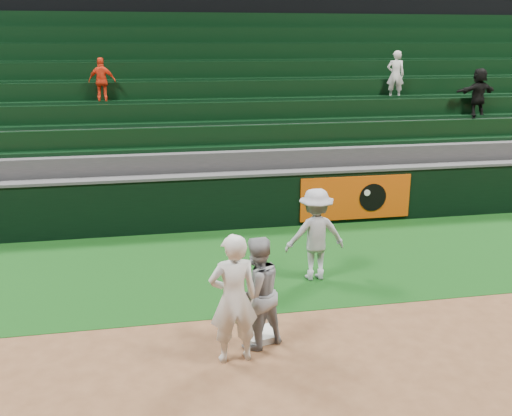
{
  "coord_description": "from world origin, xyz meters",
  "views": [
    {
      "loc": [
        -1.57,
        -6.85,
        4.05
      ],
      "look_at": [
        0.17,
        2.3,
        1.3
      ],
      "focal_mm": 40.0,
      "sensor_mm": 36.0,
      "label": 1
    }
  ],
  "objects_px": {
    "first_base": "(261,335)",
    "base_coach": "(315,234)",
    "baserunner": "(256,292)",
    "first_baseman": "(233,299)"
  },
  "relations": [
    {
      "from": "first_base",
      "to": "base_coach",
      "type": "xyz_separation_m",
      "value": [
        1.34,
        1.89,
        0.77
      ]
    },
    {
      "from": "first_base",
      "to": "baserunner",
      "type": "relative_size",
      "value": 0.27
    },
    {
      "from": "baserunner",
      "to": "base_coach",
      "type": "distance_m",
      "value": 2.51
    },
    {
      "from": "first_baseman",
      "to": "base_coach",
      "type": "height_order",
      "value": "first_baseman"
    },
    {
      "from": "first_base",
      "to": "baserunner",
      "type": "xyz_separation_m",
      "value": [
        -0.09,
        -0.16,
        0.74
      ]
    },
    {
      "from": "first_base",
      "to": "base_coach",
      "type": "relative_size",
      "value": 0.26
    },
    {
      "from": "baserunner",
      "to": "first_baseman",
      "type": "bearing_deg",
      "value": 15.6
    },
    {
      "from": "first_base",
      "to": "baserunner",
      "type": "height_order",
      "value": "baserunner"
    },
    {
      "from": "first_base",
      "to": "baserunner",
      "type": "distance_m",
      "value": 0.76
    },
    {
      "from": "baserunner",
      "to": "base_coach",
      "type": "relative_size",
      "value": 0.97
    }
  ]
}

